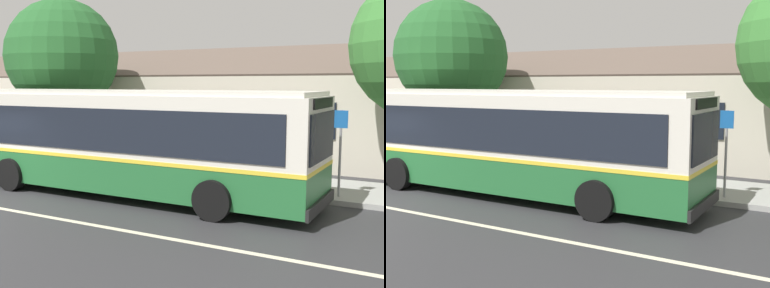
% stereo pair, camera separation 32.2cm
% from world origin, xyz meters
% --- Properties ---
extents(sidewalk_far, '(60.00, 3.00, 0.15)m').
position_xyz_m(sidewalk_far, '(0.00, 6.00, 0.07)').
color(sidewalk_far, '#9E9E99').
rests_on(sidewalk_far, ground).
extents(community_building, '(27.21, 8.88, 5.99)m').
position_xyz_m(community_building, '(-1.69, 13.27, 1.89)').
color(community_building, beige).
rests_on(community_building, ground).
extents(transit_bus, '(11.87, 2.80, 3.07)m').
position_xyz_m(transit_bus, '(3.24, 2.90, 1.66)').
color(transit_bus, '#236633').
rests_on(transit_bus, ground).
extents(bench_by_building, '(1.53, 0.51, 0.94)m').
position_xyz_m(bench_by_building, '(-4.97, 5.45, 0.56)').
color(bench_by_building, brown).
rests_on(bench_by_building, sidewalk_far).
extents(bench_down_street, '(1.75, 0.51, 0.94)m').
position_xyz_m(bench_down_street, '(-0.08, 5.79, 0.57)').
color(bench_down_street, brown).
rests_on(bench_down_street, sidewalk_far).
extents(street_tree_secondary, '(4.61, 4.61, 6.69)m').
position_xyz_m(street_tree_secondary, '(-2.46, 6.63, 4.37)').
color(street_tree_secondary, '#4C3828').
rests_on(street_tree_secondary, ground).
extents(bus_stop_sign, '(0.36, 0.07, 2.40)m').
position_xyz_m(bus_stop_sign, '(9.13, 4.99, 1.64)').
color(bus_stop_sign, gray).
rests_on(bus_stop_sign, sidewalk_far).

